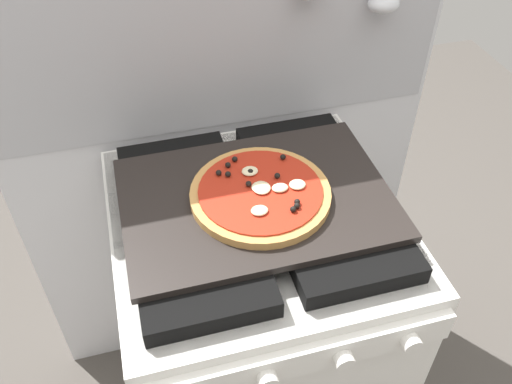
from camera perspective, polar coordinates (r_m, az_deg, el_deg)
kitchen_backsplash at (r=1.43m, az=-3.48°, el=4.71°), size 1.10×0.09×1.55m
stove at (r=1.45m, az=0.02°, el=-13.97°), size 0.60×0.64×0.90m
baking_tray at (r=1.10m, az=0.00°, el=-0.69°), size 0.54×0.38×0.02m
pizza_left at (r=1.08m, az=0.49°, el=-0.13°), size 0.28×0.28×0.03m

